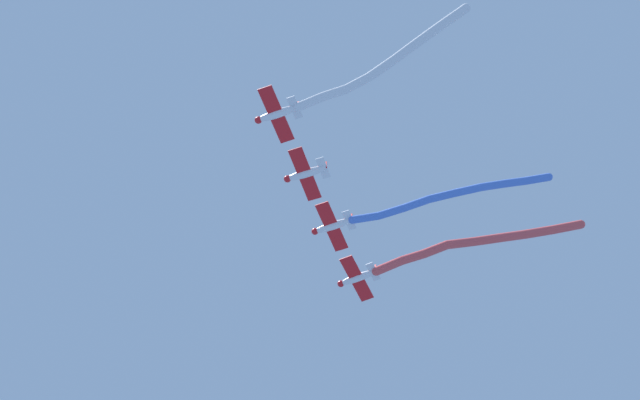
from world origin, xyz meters
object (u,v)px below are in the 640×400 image
object	(u,v)px
airplane_right_wing	(305,174)
airplane_slot	(277,114)
airplane_lead	(357,278)
airplane_left_wing	(332,226)

from	to	relation	value
airplane_right_wing	airplane_slot	bearing A→B (deg)	86.02
airplane_right_wing	airplane_lead	bearing A→B (deg)	-93.98
airplane_lead	airplane_right_wing	world-z (taller)	same
airplane_lead	airplane_right_wing	bearing A→B (deg)	91.43
airplane_left_wing	airplane_right_wing	distance (m)	6.93
airplane_slot	airplane_right_wing	bearing A→B (deg)	-92.69
airplane_slot	airplane_lead	bearing A→B (deg)	-92.69
airplane_left_wing	airplane_right_wing	bearing A→B (deg)	87.95
airplane_right_wing	airplane_slot	size ratio (longest dim) A/B	1.00
airplane_left_wing	airplane_slot	size ratio (longest dim) A/B	1.00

